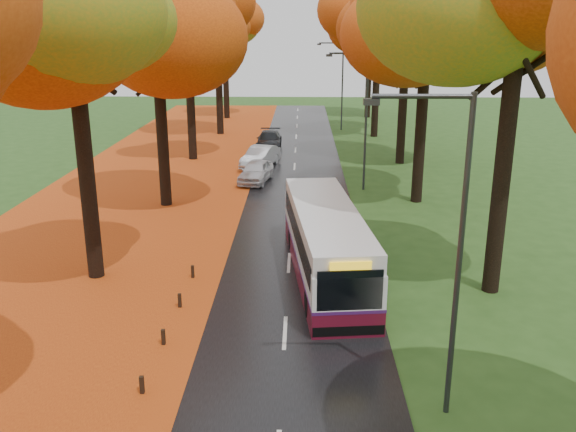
{
  "coord_description": "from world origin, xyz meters",
  "views": [
    {
      "loc": [
        0.5,
        -5.36,
        9.34
      ],
      "look_at": [
        0.0,
        16.24,
        2.6
      ],
      "focal_mm": 38.0,
      "sensor_mm": 36.0,
      "label": 1
    }
  ],
  "objects_px": {
    "car_white": "(256,171)",
    "car_silver": "(261,157)",
    "streetlamp_near": "(450,236)",
    "streetlamp_mid": "(362,110)",
    "streetlamp_far": "(340,79)",
    "bus": "(326,241)",
    "car_dark": "(269,140)"
  },
  "relations": [
    {
      "from": "streetlamp_near",
      "to": "streetlamp_far",
      "type": "distance_m",
      "value": 44.0
    },
    {
      "from": "streetlamp_far",
      "to": "bus",
      "type": "bearing_deg",
      "value": -94.04
    },
    {
      "from": "car_white",
      "to": "car_silver",
      "type": "distance_m",
      "value": 4.34
    },
    {
      "from": "bus",
      "to": "car_white",
      "type": "xyz_separation_m",
      "value": [
        -3.81,
        14.84,
        -0.72
      ]
    },
    {
      "from": "streetlamp_near",
      "to": "car_dark",
      "type": "bearing_deg",
      "value": 99.97
    },
    {
      "from": "streetlamp_mid",
      "to": "car_dark",
      "type": "distance_m",
      "value": 14.36
    },
    {
      "from": "bus",
      "to": "car_silver",
      "type": "relative_size",
      "value": 2.42
    },
    {
      "from": "streetlamp_mid",
      "to": "streetlamp_far",
      "type": "height_order",
      "value": "same"
    },
    {
      "from": "streetlamp_near",
      "to": "car_dark",
      "type": "xyz_separation_m",
      "value": [
        -6.05,
        34.39,
        -3.99
      ]
    },
    {
      "from": "car_silver",
      "to": "bus",
      "type": "bearing_deg",
      "value": -61.19
    },
    {
      "from": "streetlamp_near",
      "to": "car_white",
      "type": "distance_m",
      "value": 24.69
    },
    {
      "from": "streetlamp_mid",
      "to": "car_silver",
      "type": "distance_m",
      "value": 9.48
    },
    {
      "from": "streetlamp_mid",
      "to": "car_white",
      "type": "xyz_separation_m",
      "value": [
        -6.3,
        1.53,
        -3.99
      ]
    },
    {
      "from": "streetlamp_far",
      "to": "car_silver",
      "type": "bearing_deg",
      "value": -111.32
    },
    {
      "from": "car_dark",
      "to": "car_white",
      "type": "bearing_deg",
      "value": -91.07
    },
    {
      "from": "streetlamp_near",
      "to": "car_dark",
      "type": "relative_size",
      "value": 1.7
    },
    {
      "from": "streetlamp_near",
      "to": "car_white",
      "type": "relative_size",
      "value": 1.99
    },
    {
      "from": "streetlamp_near",
      "to": "streetlamp_mid",
      "type": "relative_size",
      "value": 1.0
    },
    {
      "from": "streetlamp_near",
      "to": "car_white",
      "type": "height_order",
      "value": "streetlamp_near"
    },
    {
      "from": "streetlamp_far",
      "to": "car_dark",
      "type": "xyz_separation_m",
      "value": [
        -6.05,
        -9.61,
        -3.99
      ]
    },
    {
      "from": "streetlamp_mid",
      "to": "bus",
      "type": "bearing_deg",
      "value": -100.61
    },
    {
      "from": "bus",
      "to": "streetlamp_near",
      "type": "bearing_deg",
      "value": -80.09
    },
    {
      "from": "streetlamp_far",
      "to": "car_dark",
      "type": "distance_m",
      "value": 12.03
    },
    {
      "from": "streetlamp_near",
      "to": "streetlamp_far",
      "type": "relative_size",
      "value": 1.0
    },
    {
      "from": "streetlamp_far",
      "to": "car_silver",
      "type": "relative_size",
      "value": 1.87
    },
    {
      "from": "streetlamp_mid",
      "to": "car_dark",
      "type": "bearing_deg",
      "value": 116.01
    },
    {
      "from": "streetlamp_mid",
      "to": "car_white",
      "type": "height_order",
      "value": "streetlamp_mid"
    },
    {
      "from": "streetlamp_far",
      "to": "car_white",
      "type": "bearing_deg",
      "value": -107.1
    },
    {
      "from": "car_dark",
      "to": "streetlamp_near",
      "type": "bearing_deg",
      "value": -79.78
    },
    {
      "from": "bus",
      "to": "car_dark",
      "type": "height_order",
      "value": "bus"
    },
    {
      "from": "streetlamp_far",
      "to": "car_white",
      "type": "xyz_separation_m",
      "value": [
        -6.3,
        -20.47,
        -3.99
      ]
    },
    {
      "from": "streetlamp_near",
      "to": "bus",
      "type": "height_order",
      "value": "streetlamp_near"
    }
  ]
}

